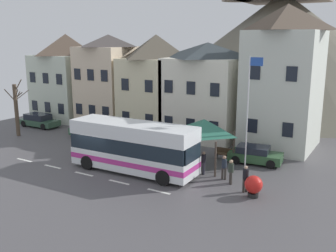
{
  "coord_description": "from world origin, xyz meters",
  "views": [
    {
      "loc": [
        17.52,
        -19.75,
        9.06
      ],
      "look_at": [
        3.62,
        3.81,
        2.76
      ],
      "focal_mm": 41.15,
      "sensor_mm": 36.0,
      "label": 1
    }
  ],
  "objects_px": {
    "townhouse_02": "(156,83)",
    "parked_car_02": "(39,120)",
    "townhouse_00": "(68,77)",
    "bus_shelter": "(204,127)",
    "transit_bus": "(133,148)",
    "pedestrian_02": "(231,171)",
    "flagpole": "(249,106)",
    "harbour_buoy": "(254,185)",
    "hilltop_castle": "(280,46)",
    "townhouse_01": "(110,80)",
    "bare_tree_00": "(16,109)",
    "public_bench": "(225,154)",
    "townhouse_04": "(284,78)",
    "pedestrian_00": "(224,166)",
    "parked_car_03": "(139,136)",
    "pedestrian_03": "(246,178)",
    "parked_car_01": "(255,155)",
    "parked_car_00": "(94,130)",
    "townhouse_03": "(207,91)",
    "pedestrian_01": "(204,162)"
  },
  "relations": [
    {
      "from": "townhouse_00",
      "to": "public_bench",
      "type": "relative_size",
      "value": 6.03
    },
    {
      "from": "pedestrian_01",
      "to": "bare_tree_00",
      "type": "height_order",
      "value": "bare_tree_00"
    },
    {
      "from": "townhouse_01",
      "to": "pedestrian_00",
      "type": "xyz_separation_m",
      "value": [
        16.84,
        -9.3,
        -3.77
      ]
    },
    {
      "from": "townhouse_01",
      "to": "harbour_buoy",
      "type": "height_order",
      "value": "townhouse_01"
    },
    {
      "from": "flagpole",
      "to": "harbour_buoy",
      "type": "height_order",
      "value": "flagpole"
    },
    {
      "from": "parked_car_03",
      "to": "hilltop_castle",
      "type": "bearing_deg",
      "value": 80.9
    },
    {
      "from": "hilltop_castle",
      "to": "bare_tree_00",
      "type": "relative_size",
      "value": 7.57
    },
    {
      "from": "townhouse_00",
      "to": "townhouse_01",
      "type": "bearing_deg",
      "value": -3.17
    },
    {
      "from": "townhouse_03",
      "to": "parked_car_03",
      "type": "xyz_separation_m",
      "value": [
        -3.97,
        -5.25,
        -3.66
      ]
    },
    {
      "from": "hilltop_castle",
      "to": "bus_shelter",
      "type": "bearing_deg",
      "value": -84.45
    },
    {
      "from": "townhouse_04",
      "to": "parked_car_02",
      "type": "bearing_deg",
      "value": -167.68
    },
    {
      "from": "pedestrian_02",
      "to": "harbour_buoy",
      "type": "xyz_separation_m",
      "value": [
        1.9,
        -1.28,
        -0.16
      ]
    },
    {
      "from": "parked_car_02",
      "to": "parked_car_03",
      "type": "relative_size",
      "value": 1.03
    },
    {
      "from": "parked_car_01",
      "to": "parked_car_02",
      "type": "distance_m",
      "value": 23.15
    },
    {
      "from": "parked_car_01",
      "to": "pedestrian_03",
      "type": "relative_size",
      "value": 2.42
    },
    {
      "from": "townhouse_04",
      "to": "parked_car_03",
      "type": "bearing_deg",
      "value": -153.85
    },
    {
      "from": "townhouse_00",
      "to": "bus_shelter",
      "type": "bearing_deg",
      "value": -20.56
    },
    {
      "from": "flagpole",
      "to": "bare_tree_00",
      "type": "bearing_deg",
      "value": -175.49
    },
    {
      "from": "pedestrian_03",
      "to": "public_bench",
      "type": "height_order",
      "value": "pedestrian_03"
    },
    {
      "from": "hilltop_castle",
      "to": "townhouse_04",
      "type": "bearing_deg",
      "value": -74.41
    },
    {
      "from": "townhouse_01",
      "to": "hilltop_castle",
      "type": "relative_size",
      "value": 0.23
    },
    {
      "from": "transit_bus",
      "to": "flagpole",
      "type": "relative_size",
      "value": 1.16
    },
    {
      "from": "parked_car_02",
      "to": "bare_tree_00",
      "type": "xyz_separation_m",
      "value": [
        1.32,
        -3.66,
        1.9
      ]
    },
    {
      "from": "bus_shelter",
      "to": "pedestrian_03",
      "type": "height_order",
      "value": "bus_shelter"
    },
    {
      "from": "transit_bus",
      "to": "parked_car_03",
      "type": "relative_size",
      "value": 2.16
    },
    {
      "from": "townhouse_01",
      "to": "townhouse_02",
      "type": "height_order",
      "value": "townhouse_01"
    },
    {
      "from": "transit_bus",
      "to": "public_bench",
      "type": "bearing_deg",
      "value": 50.85
    },
    {
      "from": "parked_car_03",
      "to": "pedestrian_00",
      "type": "height_order",
      "value": "pedestrian_00"
    },
    {
      "from": "parked_car_00",
      "to": "parked_car_02",
      "type": "bearing_deg",
      "value": -6.96
    },
    {
      "from": "townhouse_04",
      "to": "pedestrian_01",
      "type": "bearing_deg",
      "value": -105.63
    },
    {
      "from": "parked_car_00",
      "to": "parked_car_03",
      "type": "bearing_deg",
      "value": 179.48
    },
    {
      "from": "townhouse_00",
      "to": "pedestrian_01",
      "type": "distance_m",
      "value": 23.88
    },
    {
      "from": "townhouse_04",
      "to": "flagpole",
      "type": "relative_size",
      "value": 1.48
    },
    {
      "from": "townhouse_02",
      "to": "parked_car_03",
      "type": "height_order",
      "value": "townhouse_02"
    },
    {
      "from": "townhouse_03",
      "to": "townhouse_04",
      "type": "bearing_deg",
      "value": 0.5
    },
    {
      "from": "townhouse_04",
      "to": "pedestrian_00",
      "type": "xyz_separation_m",
      "value": [
        -1.05,
        -9.67,
        -4.92
      ]
    },
    {
      "from": "townhouse_00",
      "to": "townhouse_04",
      "type": "height_order",
      "value": "townhouse_04"
    },
    {
      "from": "townhouse_00",
      "to": "flagpole",
      "type": "xyz_separation_m",
      "value": [
        23.77,
        -7.07,
        -0.21
      ]
    },
    {
      "from": "townhouse_03",
      "to": "parked_car_03",
      "type": "bearing_deg",
      "value": -127.14
    },
    {
      "from": "harbour_buoy",
      "to": "flagpole",
      "type": "bearing_deg",
      "value": 114.35
    },
    {
      "from": "townhouse_02",
      "to": "parked_car_02",
      "type": "xyz_separation_m",
      "value": [
        -11.16,
        -5.26,
        -4.03
      ]
    },
    {
      "from": "townhouse_01",
      "to": "parked_car_00",
      "type": "distance_m",
      "value": 6.95
    },
    {
      "from": "townhouse_02",
      "to": "bus_shelter",
      "type": "bearing_deg",
      "value": -41.46
    },
    {
      "from": "bare_tree_00",
      "to": "public_bench",
      "type": "bearing_deg",
      "value": 8.9
    },
    {
      "from": "transit_bus",
      "to": "pedestrian_02",
      "type": "xyz_separation_m",
      "value": [
        6.64,
        1.25,
        -0.84
      ]
    },
    {
      "from": "townhouse_02",
      "to": "parked_car_01",
      "type": "bearing_deg",
      "value": -24.33
    },
    {
      "from": "townhouse_01",
      "to": "bus_shelter",
      "type": "height_order",
      "value": "townhouse_01"
    },
    {
      "from": "townhouse_02",
      "to": "public_bench",
      "type": "bearing_deg",
      "value": -30.67
    },
    {
      "from": "townhouse_00",
      "to": "parked_car_03",
      "type": "xyz_separation_m",
      "value": [
        13.43,
        -5.29,
        -4.06
      ]
    },
    {
      "from": "hilltop_castle",
      "to": "pedestrian_03",
      "type": "xyz_separation_m",
      "value": [
        7.26,
        -33.92,
        -7.08
      ]
    }
  ]
}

